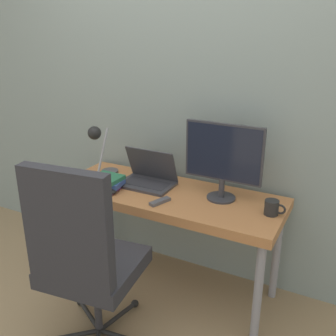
{
  "coord_description": "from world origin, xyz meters",
  "views": [
    {
      "loc": [
        1.07,
        -1.77,
        1.76
      ],
      "look_at": [
        0.01,
        0.25,
        0.9
      ],
      "focal_mm": 42.0,
      "sensor_mm": 36.0,
      "label": 1
    }
  ],
  "objects_px": {
    "mug": "(272,208)",
    "monitor": "(223,157)",
    "desk_lamp": "(99,143)",
    "game_controller": "(106,190)",
    "laptop": "(148,177)",
    "office_chair": "(84,255)",
    "book_stack": "(106,182)"
  },
  "relations": [
    {
      "from": "book_stack",
      "to": "office_chair",
      "type": "bearing_deg",
      "value": -65.64
    },
    {
      "from": "desk_lamp",
      "to": "mug",
      "type": "xyz_separation_m",
      "value": [
        1.21,
        -0.01,
        -0.21
      ]
    },
    {
      "from": "book_stack",
      "to": "monitor",
      "type": "bearing_deg",
      "value": 16.16
    },
    {
      "from": "game_controller",
      "to": "book_stack",
      "type": "bearing_deg",
      "value": 125.6
    },
    {
      "from": "laptop",
      "to": "desk_lamp",
      "type": "xyz_separation_m",
      "value": [
        -0.36,
        -0.04,
        0.2
      ]
    },
    {
      "from": "office_chair",
      "to": "laptop",
      "type": "bearing_deg",
      "value": 93.57
    },
    {
      "from": "book_stack",
      "to": "mug",
      "type": "xyz_separation_m",
      "value": [
        1.06,
        0.14,
        -0.0
      ]
    },
    {
      "from": "desk_lamp",
      "to": "office_chair",
      "type": "relative_size",
      "value": 0.34
    },
    {
      "from": "office_chair",
      "to": "book_stack",
      "type": "distance_m",
      "value": 0.63
    },
    {
      "from": "office_chair",
      "to": "monitor",
      "type": "bearing_deg",
      "value": 58.66
    },
    {
      "from": "game_controller",
      "to": "desk_lamp",
      "type": "bearing_deg",
      "value": 133.81
    },
    {
      "from": "desk_lamp",
      "to": "game_controller",
      "type": "xyz_separation_m",
      "value": [
        0.19,
        -0.2,
        -0.23
      ]
    },
    {
      "from": "office_chair",
      "to": "book_stack",
      "type": "relative_size",
      "value": 4.87
    },
    {
      "from": "laptop",
      "to": "office_chair",
      "type": "xyz_separation_m",
      "value": [
        0.05,
        -0.75,
        -0.16
      ]
    },
    {
      "from": "desk_lamp",
      "to": "mug",
      "type": "distance_m",
      "value": 1.23
    },
    {
      "from": "office_chair",
      "to": "mug",
      "type": "relative_size",
      "value": 9.28
    },
    {
      "from": "monitor",
      "to": "laptop",
      "type": "bearing_deg",
      "value": -177.84
    },
    {
      "from": "book_stack",
      "to": "game_controller",
      "type": "xyz_separation_m",
      "value": [
        0.04,
        -0.06,
        -0.02
      ]
    },
    {
      "from": "office_chair",
      "to": "mug",
      "type": "xyz_separation_m",
      "value": [
        0.8,
        0.7,
        0.15
      ]
    },
    {
      "from": "monitor",
      "to": "office_chair",
      "type": "xyz_separation_m",
      "value": [
        -0.47,
        -0.77,
        -0.38
      ]
    },
    {
      "from": "desk_lamp",
      "to": "office_chair",
      "type": "distance_m",
      "value": 0.89
    },
    {
      "from": "monitor",
      "to": "desk_lamp",
      "type": "distance_m",
      "value": 0.88
    },
    {
      "from": "mug",
      "to": "monitor",
      "type": "bearing_deg",
      "value": 167.41
    },
    {
      "from": "laptop",
      "to": "book_stack",
      "type": "relative_size",
      "value": 1.56
    },
    {
      "from": "monitor",
      "to": "book_stack",
      "type": "height_order",
      "value": "monitor"
    },
    {
      "from": "office_chair",
      "to": "game_controller",
      "type": "bearing_deg",
      "value": 112.94
    },
    {
      "from": "office_chair",
      "to": "desk_lamp",
      "type": "bearing_deg",
      "value": 119.99
    },
    {
      "from": "laptop",
      "to": "monitor",
      "type": "relative_size",
      "value": 0.74
    },
    {
      "from": "game_controller",
      "to": "monitor",
      "type": "bearing_deg",
      "value": 21.31
    },
    {
      "from": "laptop",
      "to": "game_controller",
      "type": "relative_size",
      "value": 2.38
    },
    {
      "from": "laptop",
      "to": "mug",
      "type": "relative_size",
      "value": 2.97
    },
    {
      "from": "game_controller",
      "to": "laptop",
      "type": "bearing_deg",
      "value": 55.99
    }
  ]
}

